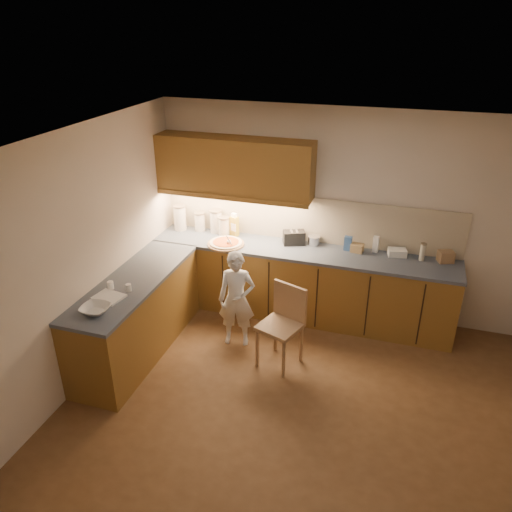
# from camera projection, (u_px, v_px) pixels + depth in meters

# --- Properties ---
(room) EXTENTS (4.54, 4.50, 2.62)m
(room) POSITION_uv_depth(u_px,v_px,m) (303.00, 256.00, 4.21)
(room) COLOR brown
(room) RESTS_ON ground
(l_counter) EXTENTS (3.77, 2.62, 0.92)m
(l_counter) POSITION_uv_depth(u_px,v_px,m) (248.00, 293.00, 6.06)
(l_counter) COLOR brown
(l_counter) RESTS_ON ground
(backsplash) EXTENTS (3.75, 0.02, 0.58)m
(backsplash) POSITION_uv_depth(u_px,v_px,m) (307.00, 219.00, 6.22)
(backsplash) COLOR #BCAF92
(backsplash) RESTS_ON l_counter
(upper_cabinets) EXTENTS (1.95, 0.36, 0.73)m
(upper_cabinets) POSITION_uv_depth(u_px,v_px,m) (234.00, 167.00, 6.05)
(upper_cabinets) COLOR brown
(upper_cabinets) RESTS_ON ground
(pizza_on_board) EXTENTS (0.46, 0.46, 0.19)m
(pizza_on_board) POSITION_uv_depth(u_px,v_px,m) (226.00, 243.00, 6.22)
(pizza_on_board) COLOR #A27C51
(pizza_on_board) RESTS_ON l_counter
(child) EXTENTS (0.47, 0.35, 1.16)m
(child) POSITION_uv_depth(u_px,v_px,m) (237.00, 299.00, 5.69)
(child) COLOR white
(child) RESTS_ON ground
(wooden_chair) EXTENTS (0.53, 0.53, 0.92)m
(wooden_chair) POSITION_uv_depth(u_px,v_px,m) (284.00, 320.00, 5.40)
(wooden_chair) COLOR #A88158
(wooden_chair) RESTS_ON ground
(mixing_bowl) EXTENTS (0.28, 0.28, 0.07)m
(mixing_bowl) POSITION_uv_depth(u_px,v_px,m) (95.00, 309.00, 4.80)
(mixing_bowl) COLOR white
(mixing_bowl) RESTS_ON l_counter
(canister_a) EXTENTS (0.17, 0.17, 0.34)m
(canister_a) POSITION_uv_depth(u_px,v_px,m) (180.00, 217.00, 6.60)
(canister_a) COLOR white
(canister_a) RESTS_ON l_counter
(canister_b) EXTENTS (0.15, 0.15, 0.26)m
(canister_b) POSITION_uv_depth(u_px,v_px,m) (200.00, 221.00, 6.59)
(canister_b) COLOR white
(canister_b) RESTS_ON l_counter
(canister_c) EXTENTS (0.16, 0.16, 0.31)m
(canister_c) POSITION_uv_depth(u_px,v_px,m) (216.00, 221.00, 6.52)
(canister_c) COLOR beige
(canister_c) RESTS_ON l_counter
(canister_d) EXTENTS (0.15, 0.15, 0.25)m
(canister_d) POSITION_uv_depth(u_px,v_px,m) (224.00, 226.00, 6.46)
(canister_d) COLOR silver
(canister_d) RESTS_ON l_counter
(oil_jug) EXTENTS (0.12, 0.11, 0.31)m
(oil_jug) POSITION_uv_depth(u_px,v_px,m) (234.00, 225.00, 6.43)
(oil_jug) COLOR gold
(oil_jug) RESTS_ON l_counter
(toaster) EXTENTS (0.30, 0.24, 0.17)m
(toaster) POSITION_uv_depth(u_px,v_px,m) (294.00, 238.00, 6.21)
(toaster) COLOR black
(toaster) RESTS_ON l_counter
(steel_pot) EXTENTS (0.16, 0.16, 0.12)m
(steel_pot) POSITION_uv_depth(u_px,v_px,m) (314.00, 240.00, 6.20)
(steel_pot) COLOR silver
(steel_pot) RESTS_ON l_counter
(blue_box) EXTENTS (0.09, 0.07, 0.18)m
(blue_box) POSITION_uv_depth(u_px,v_px,m) (348.00, 243.00, 6.05)
(blue_box) COLOR #325797
(blue_box) RESTS_ON l_counter
(card_box_a) EXTENTS (0.16, 0.12, 0.10)m
(card_box_a) POSITION_uv_depth(u_px,v_px,m) (357.00, 248.00, 6.02)
(card_box_a) COLOR tan
(card_box_a) RESTS_ON l_counter
(white_bottle) EXTENTS (0.07, 0.07, 0.20)m
(white_bottle) POSITION_uv_depth(u_px,v_px,m) (376.00, 244.00, 6.00)
(white_bottle) COLOR white
(white_bottle) RESTS_ON l_counter
(flat_pack) EXTENTS (0.24, 0.19, 0.08)m
(flat_pack) POSITION_uv_depth(u_px,v_px,m) (397.00, 252.00, 5.93)
(flat_pack) COLOR white
(flat_pack) RESTS_ON l_counter
(tall_jar) EXTENTS (0.07, 0.07, 0.22)m
(tall_jar) POSITION_uv_depth(u_px,v_px,m) (423.00, 252.00, 5.79)
(tall_jar) COLOR beige
(tall_jar) RESTS_ON l_counter
(card_box_b) EXTENTS (0.21, 0.18, 0.13)m
(card_box_b) POSITION_uv_depth(u_px,v_px,m) (446.00, 257.00, 5.77)
(card_box_b) COLOR #977651
(card_box_b) RESTS_ON l_counter
(dough_cloth) EXTENTS (0.32, 0.27, 0.02)m
(dough_cloth) POSITION_uv_depth(u_px,v_px,m) (109.00, 297.00, 5.05)
(dough_cloth) COLOR white
(dough_cloth) RESTS_ON l_counter
(spice_jar_a) EXTENTS (0.07, 0.07, 0.09)m
(spice_jar_a) POSITION_uv_depth(u_px,v_px,m) (111.00, 285.00, 5.21)
(spice_jar_a) COLOR white
(spice_jar_a) RESTS_ON l_counter
(spice_jar_b) EXTENTS (0.07, 0.07, 0.08)m
(spice_jar_b) POSITION_uv_depth(u_px,v_px,m) (129.00, 288.00, 5.17)
(spice_jar_b) COLOR silver
(spice_jar_b) RESTS_ON l_counter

